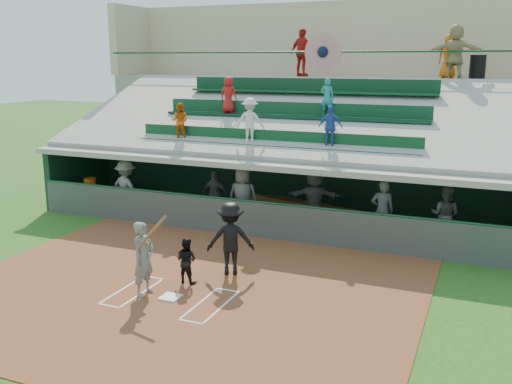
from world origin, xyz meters
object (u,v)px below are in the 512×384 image
at_px(white_table, 93,199).
at_px(water_cooler, 90,184).
at_px(trash_bin, 478,67).
at_px(batter_at_plate, 144,258).
at_px(home_plate, 170,297).
at_px(catcher, 186,260).

distance_m(white_table, water_cooler, 0.55).
height_order(white_table, trash_bin, trash_bin).
bearing_deg(trash_bin, water_cooler, -149.39).
relative_size(batter_at_plate, water_cooler, 4.52).
relative_size(batter_at_plate, trash_bin, 2.22).
relative_size(home_plate, water_cooler, 0.99).
bearing_deg(batter_at_plate, catcher, 62.96).
bearing_deg(water_cooler, batter_at_plate, -43.72).
bearing_deg(white_table, trash_bin, 34.28).
distance_m(batter_at_plate, trash_bin, 15.34).
bearing_deg(home_plate, white_table, 138.84).
bearing_deg(white_table, home_plate, -37.42).
relative_size(catcher, white_table, 1.47).
xyz_separation_m(batter_at_plate, white_table, (-6.13, 5.97, -0.52)).
relative_size(batter_at_plate, catcher, 1.74).
bearing_deg(catcher, batter_at_plate, 67.29).
relative_size(home_plate, batter_at_plate, 0.22).
height_order(white_table, water_cooler, water_cooler).
xyz_separation_m(batter_at_plate, catcher, (0.52, 1.02, -0.31)).
distance_m(water_cooler, trash_bin, 15.14).
height_order(catcher, trash_bin, trash_bin).
xyz_separation_m(catcher, trash_bin, (5.84, 12.31, 4.46)).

